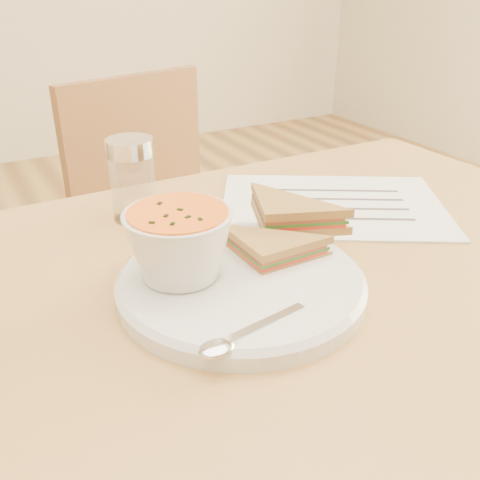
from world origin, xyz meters
TOP-DOWN VIEW (x-y plane):
  - chair_far at (0.14, 0.62)m, footprint 0.46×0.46m
  - plate at (-0.06, -0.01)m, footprint 0.32×0.32m
  - soup_bowl at (-0.12, 0.02)m, footprint 0.13×0.13m
  - sandwich_half_a at (-0.04, -0.02)m, footprint 0.10×0.10m
  - sandwich_half_b at (-0.00, 0.04)m, footprint 0.14×0.14m
  - spoon at (-0.09, -0.10)m, footprint 0.17×0.06m
  - paper_menu at (0.17, 0.13)m, footprint 0.40×0.37m
  - condiment_shaker at (-0.09, 0.23)m, footprint 0.07×0.07m

SIDE VIEW (x-z plane):
  - chair_far at x=0.14m, z-range 0.00..0.84m
  - paper_menu at x=0.17m, z-range 0.75..0.75m
  - plate at x=-0.06m, z-range 0.75..0.77m
  - spoon at x=-0.09m, z-range 0.77..0.78m
  - sandwich_half_a at x=-0.04m, z-range 0.77..0.79m
  - sandwich_half_b at x=0.00m, z-range 0.78..0.81m
  - soup_bowl at x=-0.12m, z-range 0.77..0.84m
  - condiment_shaker at x=-0.09m, z-range 0.75..0.86m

